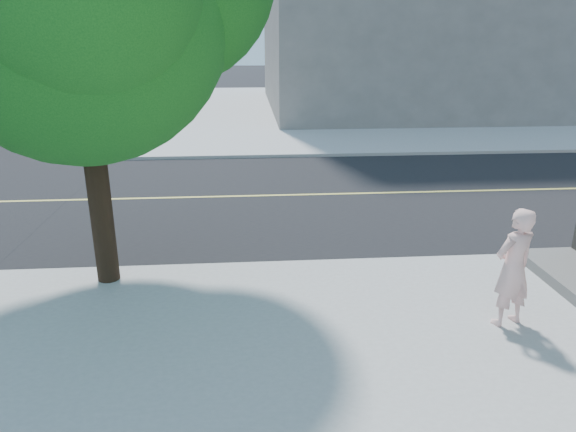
{
  "coord_description": "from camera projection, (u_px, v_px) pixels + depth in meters",
  "views": [
    {
      "loc": [
        3.57,
        -8.68,
        3.95
      ],
      "look_at": [
        4.18,
        -0.95,
        1.3
      ],
      "focal_mm": 32.85,
      "sensor_mm": 36.0,
      "label": 1
    }
  ],
  "objects": [
    {
      "name": "ground",
      "position": [
        46.0,
        275.0,
        9.2
      ],
      "size": [
        140.0,
        140.0,
        0.0
      ],
      "primitive_type": "plane",
      "color": "black",
      "rests_on": "ground"
    },
    {
      "name": "road_ew",
      "position": [
        108.0,
        199.0,
        13.44
      ],
      "size": [
        140.0,
        9.0,
        0.01
      ],
      "primitive_type": "cube",
      "color": "black",
      "rests_on": "ground"
    },
    {
      "name": "man_on_phone",
      "position": [
        513.0,
        268.0,
        7.15
      ],
      "size": [
        0.72,
        0.59,
        1.7
      ],
      "primitive_type": "imported",
      "rotation": [
        0.0,
        0.0,
        3.48
      ],
      "color": "beige",
      "rests_on": "sidewalk_se"
    },
    {
      "name": "sidewalk_ne",
      "position": [
        418.0,
        107.0,
        30.47
      ],
      "size": [
        29.0,
        25.0,
        0.12
      ],
      "primitive_type": "cube",
      "color": "#AAAAAA",
      "rests_on": "ground"
    }
  ]
}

